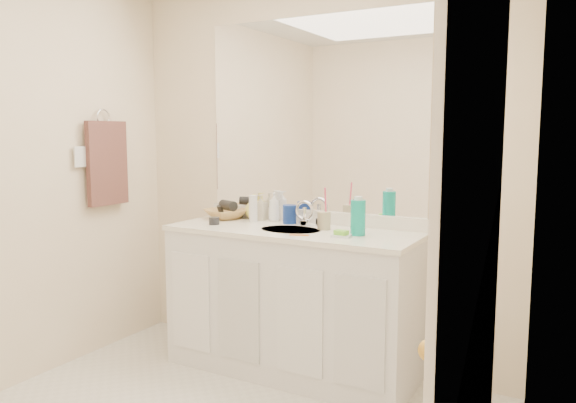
# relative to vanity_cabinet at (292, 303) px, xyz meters

# --- Properties ---
(wall_back) EXTENTS (2.60, 0.02, 2.40)m
(wall_back) POSITION_rel_vanity_cabinet_xyz_m (0.00, 0.28, 0.77)
(wall_back) COLOR #FEEAC7
(wall_back) RESTS_ON floor
(wall_right) EXTENTS (0.02, 2.60, 2.40)m
(wall_right) POSITION_rel_vanity_cabinet_xyz_m (1.30, -1.02, 0.77)
(wall_right) COLOR #FEEAC7
(wall_right) RESTS_ON floor
(vanity_cabinet) EXTENTS (1.50, 0.55, 0.85)m
(vanity_cabinet) POSITION_rel_vanity_cabinet_xyz_m (0.00, 0.00, 0.00)
(vanity_cabinet) COLOR white
(vanity_cabinet) RESTS_ON floor
(countertop) EXTENTS (1.52, 0.57, 0.03)m
(countertop) POSITION_rel_vanity_cabinet_xyz_m (0.00, 0.00, 0.44)
(countertop) COLOR white
(countertop) RESTS_ON vanity_cabinet
(backsplash) EXTENTS (1.52, 0.03, 0.08)m
(backsplash) POSITION_rel_vanity_cabinet_xyz_m (0.00, 0.26, 0.50)
(backsplash) COLOR white
(backsplash) RESTS_ON countertop
(sink_basin) EXTENTS (0.37, 0.37, 0.02)m
(sink_basin) POSITION_rel_vanity_cabinet_xyz_m (0.00, -0.02, 0.44)
(sink_basin) COLOR beige
(sink_basin) RESTS_ON countertop
(faucet) EXTENTS (0.02, 0.02, 0.11)m
(faucet) POSITION_rel_vanity_cabinet_xyz_m (0.00, 0.16, 0.51)
(faucet) COLOR silver
(faucet) RESTS_ON countertop
(mirror) EXTENTS (1.48, 0.01, 1.20)m
(mirror) POSITION_rel_vanity_cabinet_xyz_m (0.00, 0.27, 1.14)
(mirror) COLOR white
(mirror) RESTS_ON wall_back
(blue_mug) EXTENTS (0.10, 0.10, 0.12)m
(blue_mug) POSITION_rel_vanity_cabinet_xyz_m (-0.11, 0.17, 0.51)
(blue_mug) COLOR navy
(blue_mug) RESTS_ON countertop
(tan_cup) EXTENTS (0.08, 0.08, 0.11)m
(tan_cup) POSITION_rel_vanity_cabinet_xyz_m (0.17, 0.08, 0.51)
(tan_cup) COLOR tan
(tan_cup) RESTS_ON countertop
(toothbrush) EXTENTS (0.01, 0.04, 0.20)m
(toothbrush) POSITION_rel_vanity_cabinet_xyz_m (0.18, 0.08, 0.60)
(toothbrush) COLOR #FF436C
(toothbrush) RESTS_ON tan_cup
(mouthwash_bottle) EXTENTS (0.09, 0.09, 0.20)m
(mouthwash_bottle) POSITION_rel_vanity_cabinet_xyz_m (0.42, 0.00, 0.55)
(mouthwash_bottle) COLOR #0DA793
(mouthwash_bottle) RESTS_ON countertop
(soap_dish) EXTENTS (0.12, 0.10, 0.01)m
(soap_dish) POSITION_rel_vanity_cabinet_xyz_m (0.36, -0.10, 0.46)
(soap_dish) COLOR white
(soap_dish) RESTS_ON countertop
(green_soap) EXTENTS (0.08, 0.06, 0.03)m
(green_soap) POSITION_rel_vanity_cabinet_xyz_m (0.36, -0.10, 0.48)
(green_soap) COLOR #79DE36
(green_soap) RESTS_ON soap_dish
(orange_comb) EXTENTS (0.11, 0.06, 0.00)m
(orange_comb) POSITION_rel_vanity_cabinet_xyz_m (0.14, -0.17, 0.46)
(orange_comb) COLOR orange
(orange_comb) RESTS_ON countertop
(dark_jar) EXTENTS (0.08, 0.08, 0.05)m
(dark_jar) POSITION_rel_vanity_cabinet_xyz_m (-0.50, -0.10, 0.48)
(dark_jar) COLOR black
(dark_jar) RESTS_ON countertop
(extra_white_bottle) EXTENTS (0.06, 0.06, 0.17)m
(extra_white_bottle) POSITION_rel_vanity_cabinet_xyz_m (-0.34, 0.11, 0.54)
(extra_white_bottle) COLOR white
(extra_white_bottle) RESTS_ON countertop
(soap_bottle_white) EXTENTS (0.09, 0.09, 0.19)m
(soap_bottle_white) POSITION_rel_vanity_cabinet_xyz_m (-0.25, 0.21, 0.55)
(soap_bottle_white) COLOR white
(soap_bottle_white) RESTS_ON countertop
(soap_bottle_cream) EXTENTS (0.08, 0.08, 0.17)m
(soap_bottle_cream) POSITION_rel_vanity_cabinet_xyz_m (-0.35, 0.21, 0.54)
(soap_bottle_cream) COLOR beige
(soap_bottle_cream) RESTS_ON countertop
(soap_bottle_yellow) EXTENTS (0.17, 0.17, 0.16)m
(soap_bottle_yellow) POSITION_rel_vanity_cabinet_xyz_m (-0.41, 0.23, 0.54)
(soap_bottle_yellow) COLOR #F5EA5F
(soap_bottle_yellow) RESTS_ON countertop
(wicker_basket) EXTENTS (0.34, 0.34, 0.06)m
(wicker_basket) POSITION_rel_vanity_cabinet_xyz_m (-0.58, 0.13, 0.49)
(wicker_basket) COLOR #B28548
(wicker_basket) RESTS_ON countertop
(hair_dryer) EXTENTS (0.15, 0.11, 0.07)m
(hair_dryer) POSITION_rel_vanity_cabinet_xyz_m (-0.56, 0.13, 0.54)
(hair_dryer) COLOR black
(hair_dryer) RESTS_ON wicker_basket
(towel_ring) EXTENTS (0.01, 0.11, 0.11)m
(towel_ring) POSITION_rel_vanity_cabinet_xyz_m (-1.27, -0.25, 1.12)
(towel_ring) COLOR silver
(towel_ring) RESTS_ON wall_left
(hand_towel) EXTENTS (0.04, 0.32, 0.55)m
(hand_towel) POSITION_rel_vanity_cabinet_xyz_m (-1.25, -0.25, 0.82)
(hand_towel) COLOR #3E2421
(hand_towel) RESTS_ON towel_ring
(switch_plate) EXTENTS (0.01, 0.08, 0.13)m
(switch_plate) POSITION_rel_vanity_cabinet_xyz_m (-1.27, -0.45, 0.88)
(switch_plate) COLOR white
(switch_plate) RESTS_ON wall_left
(door) EXTENTS (0.02, 0.82, 2.00)m
(door) POSITION_rel_vanity_cabinet_xyz_m (1.29, -1.32, 0.57)
(door) COLOR white
(door) RESTS_ON floor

